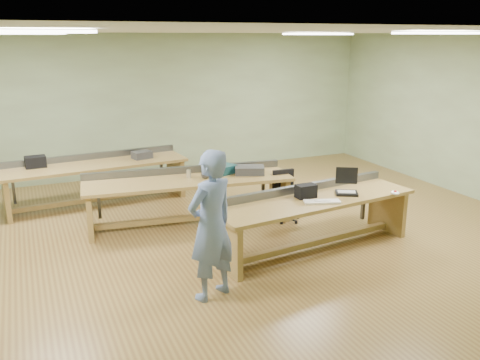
# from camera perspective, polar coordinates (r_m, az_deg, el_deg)

# --- Properties ---
(floor) EXTENTS (10.00, 10.00, 0.00)m
(floor) POSITION_cam_1_polar(r_m,az_deg,el_deg) (7.82, -2.03, -6.17)
(floor) COLOR olive
(floor) RESTS_ON ground
(ceiling) EXTENTS (10.00, 10.00, 0.00)m
(ceiling) POSITION_cam_1_polar(r_m,az_deg,el_deg) (7.25, -2.26, 16.39)
(ceiling) COLOR silver
(ceiling) RESTS_ON wall_back
(wall_back) EXTENTS (10.00, 0.04, 3.00)m
(wall_back) POSITION_cam_1_polar(r_m,az_deg,el_deg) (11.16, -9.73, 8.25)
(wall_back) COLOR #9EBA8D
(wall_back) RESTS_ON floor
(wall_front) EXTENTS (10.00, 0.04, 3.00)m
(wall_front) POSITION_cam_1_polar(r_m,az_deg,el_deg) (4.07, 19.00, -5.59)
(wall_front) COLOR #9EBA8D
(wall_front) RESTS_ON floor
(wall_right) EXTENTS (0.04, 8.00, 3.00)m
(wall_right) POSITION_cam_1_polar(r_m,az_deg,el_deg) (10.29, 24.93, 6.39)
(wall_right) COLOR #9EBA8D
(wall_right) RESTS_ON floor
(fluor_panels) EXTENTS (6.20, 3.50, 0.03)m
(fluor_panels) POSITION_cam_1_polar(r_m,az_deg,el_deg) (7.25, -2.26, 16.15)
(fluor_panels) COLOR white
(fluor_panels) RESTS_ON ceiling
(workbench_front) EXTENTS (3.12, 1.17, 0.86)m
(workbench_front) POSITION_cam_1_polar(r_m,az_deg,el_deg) (7.23, 8.23, -3.45)
(workbench_front) COLOR #A68646
(workbench_front) RESTS_ON floor
(workbench_mid) EXTENTS (3.36, 1.26, 0.86)m
(workbench_mid) POSITION_cam_1_polar(r_m,az_deg,el_deg) (8.16, -5.80, -1.08)
(workbench_mid) COLOR #A68646
(workbench_mid) RESTS_ON floor
(workbench_back) EXTENTS (3.27, 1.13, 0.86)m
(workbench_back) POSITION_cam_1_polar(r_m,az_deg,el_deg) (9.46, -15.89, 0.74)
(workbench_back) COLOR #A68646
(workbench_back) RESTS_ON floor
(person) EXTENTS (0.75, 0.64, 1.76)m
(person) POSITION_cam_1_polar(r_m,az_deg,el_deg) (5.73, -3.27, -5.14)
(person) COLOR #667CA8
(person) RESTS_ON floor
(laptop_base) EXTENTS (0.40, 0.37, 0.03)m
(laptop_base) POSITION_cam_1_polar(r_m,az_deg,el_deg) (7.42, 11.87, -1.45)
(laptop_base) COLOR black
(laptop_base) RESTS_ON workbench_front
(laptop_screen) EXTENTS (0.28, 0.17, 0.24)m
(laptop_screen) POSITION_cam_1_polar(r_m,az_deg,el_deg) (7.47, 11.88, 0.50)
(laptop_screen) COLOR black
(laptop_screen) RESTS_ON laptop_base
(keyboard) EXTENTS (0.52, 0.31, 0.03)m
(keyboard) POSITION_cam_1_polar(r_m,az_deg,el_deg) (6.98, 9.21, -2.42)
(keyboard) COLOR silver
(keyboard) RESTS_ON workbench_front
(trackball_mouse) EXTENTS (0.16, 0.17, 0.06)m
(trackball_mouse) POSITION_cam_1_polar(r_m,az_deg,el_deg) (7.56, 17.02, -1.38)
(trackball_mouse) COLOR white
(trackball_mouse) RESTS_ON workbench_front
(camera_bag) EXTENTS (0.28, 0.18, 0.19)m
(camera_bag) POSITION_cam_1_polar(r_m,az_deg,el_deg) (7.15, 7.40, -1.25)
(camera_bag) COLOR black
(camera_bag) RESTS_ON workbench_front
(task_chair) EXTENTS (0.47, 0.47, 0.82)m
(task_chair) POSITION_cam_1_polar(r_m,az_deg,el_deg) (8.37, 5.22, -2.52)
(task_chair) COLOR black
(task_chair) RESTS_ON floor
(parts_bin_teal) EXTENTS (0.48, 0.43, 0.14)m
(parts_bin_teal) POSITION_cam_1_polar(r_m,az_deg,el_deg) (8.35, -1.98, 1.19)
(parts_bin_teal) COLOR #164048
(parts_bin_teal) RESTS_ON workbench_mid
(parts_bin_grey) EXTENTS (0.55, 0.46, 0.13)m
(parts_bin_grey) POSITION_cam_1_polar(r_m,az_deg,el_deg) (8.32, 1.07, 1.12)
(parts_bin_grey) COLOR #333335
(parts_bin_grey) RESTS_ON workbench_mid
(mug) EXTENTS (0.16, 0.16, 0.10)m
(mug) POSITION_cam_1_polar(r_m,az_deg,el_deg) (8.08, -3.94, 0.54)
(mug) COLOR #333335
(mug) RESTS_ON workbench_mid
(drinks_can) EXTENTS (0.09, 0.09, 0.13)m
(drinks_can) POSITION_cam_1_polar(r_m,az_deg,el_deg) (8.13, -5.78, 0.69)
(drinks_can) COLOR silver
(drinks_can) RESTS_ON workbench_mid
(storage_box_back) EXTENTS (0.35, 0.26, 0.19)m
(storage_box_back) POSITION_cam_1_polar(r_m,az_deg,el_deg) (9.43, -21.98, 1.91)
(storage_box_back) COLOR black
(storage_box_back) RESTS_ON workbench_back
(tray_back) EXTENTS (0.38, 0.32, 0.13)m
(tray_back) POSITION_cam_1_polar(r_m,az_deg,el_deg) (9.57, -10.95, 2.79)
(tray_back) COLOR #333335
(tray_back) RESTS_ON workbench_back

